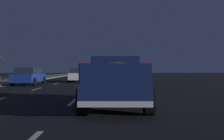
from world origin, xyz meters
name	(u,v)px	position (x,y,z in m)	size (l,w,h in m)	color
ground	(78,82)	(27.00, 0.00, 0.00)	(144.00, 144.00, 0.00)	black
sidewalk_shoulder	(8,82)	(27.00, 7.45, 0.06)	(108.00, 4.00, 0.12)	gray
lane_markings	(56,81)	(30.48, 3.09, 0.00)	(108.00, 7.04, 0.01)	silver
pickup_truck	(115,80)	(9.34, -3.50, 0.98)	(5.47, 2.37, 1.87)	#141E4C
sedan_white	(79,75)	(27.43, -0.05, 0.78)	(4.44, 2.09, 1.54)	silver
sedan_blue	(29,76)	(22.23, 3.71, 0.78)	(4.42, 2.06, 1.54)	navy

